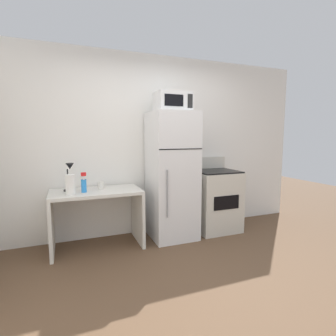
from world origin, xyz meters
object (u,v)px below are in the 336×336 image
(coffee_mug, at_px, (101,185))
(oven_range, at_px, (215,200))
(paper_towel_roll, at_px, (70,185))
(spray_bottle, at_px, (84,184))
(desk, at_px, (97,208))
(microwave, at_px, (173,102))
(desk_lamp, at_px, (69,172))
(refrigerator, at_px, (172,176))

(coffee_mug, relative_size, oven_range, 0.09)
(paper_towel_roll, bearing_deg, spray_bottle, 25.49)
(desk, relative_size, oven_range, 1.02)
(desk, height_order, paper_towel_roll, paper_towel_roll)
(coffee_mug, height_order, microwave, microwave)
(oven_range, bearing_deg, desk, -179.77)
(paper_towel_roll, bearing_deg, desk_lamp, 90.54)
(coffee_mug, distance_m, paper_towel_roll, 0.44)
(paper_towel_roll, distance_m, microwave, 1.70)
(desk, xyz_separation_m, coffee_mug, (0.07, 0.07, 0.28))
(desk, distance_m, desk_lamp, 0.57)
(desk_lamp, bearing_deg, refrigerator, -3.92)
(microwave, bearing_deg, coffee_mug, 173.78)
(desk_lamp, relative_size, coffee_mug, 3.72)
(coffee_mug, bearing_deg, spray_bottle, -147.02)
(spray_bottle, bearing_deg, desk_lamp, 136.14)
(spray_bottle, bearing_deg, paper_towel_roll, -154.51)
(desk, bearing_deg, coffee_mug, 45.86)
(coffee_mug, height_order, paper_towel_roll, paper_towel_roll)
(paper_towel_roll, relative_size, oven_range, 0.22)
(desk, bearing_deg, microwave, -1.75)
(refrigerator, relative_size, microwave, 3.84)
(coffee_mug, relative_size, spray_bottle, 0.38)
(refrigerator, bearing_deg, desk_lamp, 176.08)
(refrigerator, height_order, oven_range, refrigerator)
(refrigerator, xyz_separation_m, oven_range, (0.72, 0.02, -0.42))
(desk_lamp, height_order, refrigerator, refrigerator)
(spray_bottle, relative_size, refrigerator, 0.14)
(refrigerator, height_order, microwave, microwave)
(paper_towel_roll, distance_m, refrigerator, 1.35)
(desk, relative_size, coffee_mug, 11.83)
(coffee_mug, bearing_deg, desk, -134.14)
(paper_towel_roll, bearing_deg, oven_range, 4.18)
(paper_towel_roll, bearing_deg, desk, 25.26)
(paper_towel_roll, height_order, oven_range, oven_range)
(desk_lamp, relative_size, oven_range, 0.32)
(desk, xyz_separation_m, microwave, (1.04, -0.03, 1.38))
(oven_range, bearing_deg, spray_bottle, -177.69)
(refrigerator, bearing_deg, paper_towel_roll, -174.33)
(desk_lamp, bearing_deg, desk, -14.86)
(desk_lamp, relative_size, spray_bottle, 1.42)
(refrigerator, bearing_deg, microwave, -89.68)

